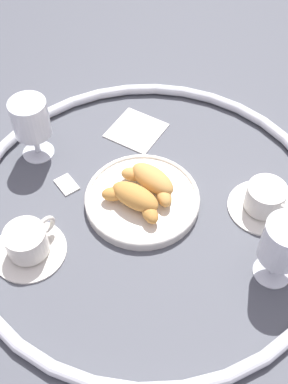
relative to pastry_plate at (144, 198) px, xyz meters
The scene contains 11 objects.
ground_plane 0.02m from the pastry_plate, 165.96° to the left, with size 2.20×2.20×0.00m, color #4C4F56.
table_chrome_rim 0.02m from the pastry_plate, 165.96° to the left, with size 0.72×0.72×0.02m, color silver.
pastry_plate is the anchor object (origin of this frame).
croissant_large 0.04m from the pastry_plate, 78.56° to the right, with size 0.14×0.07×0.04m.
croissant_small 0.04m from the pastry_plate, 101.05° to the left, with size 0.13×0.08×0.04m.
coffee_cup_near 0.24m from the pastry_plate, 76.88° to the left, with size 0.14×0.14×0.06m.
coffee_cup_far 0.23m from the pastry_plate, 136.26° to the right, with size 0.14×0.14×0.06m.
juice_glass_left 0.28m from the pastry_plate, 17.68° to the left, with size 0.08×0.08×0.14m.
juice_glass_right 0.29m from the pastry_plate, 166.94° to the right, with size 0.08×0.08×0.14m.
sugar_packet 0.16m from the pastry_plate, 33.21° to the left, with size 0.05×0.03×0.01m, color white.
folded_napkin 0.20m from the pastry_plate, 37.09° to the right, with size 0.11×0.11×0.01m, color silver.
Camera 1 is at (-0.41, 0.38, 0.76)m, focal length 44.93 mm.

